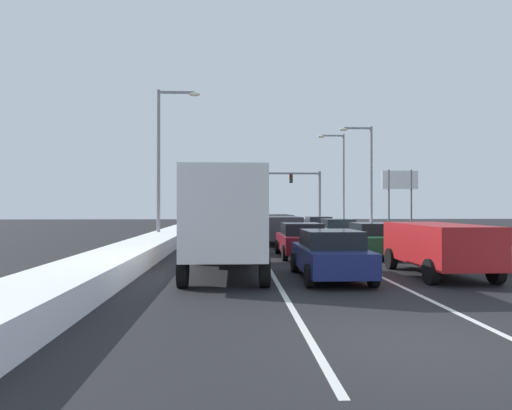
# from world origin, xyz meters

# --- Properties ---
(ground_plane) EXTENTS (120.00, 120.00, 0.00)m
(ground_plane) POSITION_xyz_m (0.00, 17.69, 0.00)
(ground_plane) COLOR black
(lane_stripe_between_right_lane_and_center_lane) EXTENTS (0.14, 48.65, 0.01)m
(lane_stripe_between_right_lane_and_center_lane) POSITION_xyz_m (1.70, 22.12, 0.00)
(lane_stripe_between_right_lane_and_center_lane) COLOR silver
(lane_stripe_between_right_lane_and_center_lane) RESTS_ON ground
(lane_stripe_between_center_lane_and_left_lane) EXTENTS (0.14, 48.65, 0.01)m
(lane_stripe_between_center_lane_and_left_lane) POSITION_xyz_m (-1.70, 22.12, 0.00)
(lane_stripe_between_center_lane_and_left_lane) COLOR silver
(lane_stripe_between_center_lane_and_left_lane) RESTS_ON ground
(snow_bank_right_shoulder) EXTENTS (1.38, 48.65, 0.73)m
(snow_bank_right_shoulder) POSITION_xyz_m (7.00, 22.12, 0.36)
(snow_bank_right_shoulder) COLOR white
(snow_bank_right_shoulder) RESTS_ON ground
(snow_bank_left_shoulder) EXTENTS (2.00, 48.65, 0.69)m
(snow_bank_left_shoulder) POSITION_xyz_m (-7.00, 22.12, 0.35)
(snow_bank_left_shoulder) COLOR white
(snow_bank_left_shoulder) RESTS_ON ground
(suv_red_right_lane_nearest) EXTENTS (2.16, 4.90, 1.67)m
(suv_red_right_lane_nearest) POSITION_xyz_m (3.61, 7.28, 1.02)
(suv_red_right_lane_nearest) COLOR maroon
(suv_red_right_lane_nearest) RESTS_ON ground
(sedan_green_right_lane_second) EXTENTS (2.00, 4.50, 1.51)m
(sedan_green_right_lane_second) POSITION_xyz_m (3.25, 13.19, 0.76)
(sedan_green_right_lane_second) COLOR #1E5633
(sedan_green_right_lane_second) RESTS_ON ground
(sedan_white_right_lane_third) EXTENTS (2.00, 4.50, 1.51)m
(sedan_white_right_lane_third) POSITION_xyz_m (3.21, 20.12, 0.76)
(sedan_white_right_lane_third) COLOR silver
(sedan_white_right_lane_third) RESTS_ON ground
(sedan_silver_right_lane_fourth) EXTENTS (2.00, 4.50, 1.51)m
(sedan_silver_right_lane_fourth) POSITION_xyz_m (3.27, 26.84, 0.76)
(sedan_silver_right_lane_fourth) COLOR #B7BABF
(sedan_silver_right_lane_fourth) RESTS_ON ground
(sedan_navy_center_lane_nearest) EXTENTS (2.00, 4.50, 1.51)m
(sedan_navy_center_lane_nearest) POSITION_xyz_m (-0.00, 6.77, 0.76)
(sedan_navy_center_lane_nearest) COLOR navy
(sedan_navy_center_lane_nearest) RESTS_ON ground
(sedan_maroon_center_lane_second) EXTENTS (2.00, 4.50, 1.51)m
(sedan_maroon_center_lane_second) POSITION_xyz_m (0.02, 13.15, 0.76)
(sedan_maroon_center_lane_second) COLOR maroon
(sedan_maroon_center_lane_second) RESTS_ON ground
(suv_charcoal_center_lane_third) EXTENTS (2.16, 4.90, 1.67)m
(suv_charcoal_center_lane_third) POSITION_xyz_m (-0.21, 19.67, 1.02)
(suv_charcoal_center_lane_third) COLOR #38383D
(suv_charcoal_center_lane_third) RESTS_ON ground
(suv_black_center_lane_fourth) EXTENTS (2.16, 4.90, 1.67)m
(suv_black_center_lane_fourth) POSITION_xyz_m (0.08, 25.90, 1.02)
(suv_black_center_lane_fourth) COLOR black
(suv_black_center_lane_fourth) RESTS_ON ground
(box_truck_left_lane_nearest) EXTENTS (2.53, 7.20, 3.36)m
(box_truck_left_lane_nearest) POSITION_xyz_m (-3.24, 7.83, 1.90)
(box_truck_left_lane_nearest) COLOR #937F60
(box_truck_left_lane_nearest) RESTS_ON ground
(sedan_gray_left_lane_second) EXTENTS (2.00, 4.50, 1.51)m
(sedan_gray_left_lane_second) POSITION_xyz_m (-3.22, 15.61, 0.76)
(sedan_gray_left_lane_second) COLOR slate
(sedan_gray_left_lane_second) RESTS_ON ground
(suv_red_left_lane_third) EXTENTS (2.16, 4.90, 1.67)m
(suv_red_left_lane_third) POSITION_xyz_m (-3.37, 22.09, 1.02)
(suv_red_left_lane_third) COLOR maroon
(suv_red_left_lane_third) RESTS_ON ground
(suv_green_left_lane_fourth) EXTENTS (2.16, 4.90, 1.67)m
(suv_green_left_lane_fourth) POSITION_xyz_m (-3.27, 28.55, 1.02)
(suv_green_left_lane_fourth) COLOR #1E5633
(suv_green_left_lane_fourth) RESTS_ON ground
(traffic_light_gantry) EXTENTS (14.00, 0.47, 6.20)m
(traffic_light_gantry) POSITION_xyz_m (1.31, 44.22, 4.89)
(traffic_light_gantry) COLOR slate
(traffic_light_gantry) RESTS_ON ground
(street_lamp_right_near) EXTENTS (2.66, 0.36, 8.56)m
(street_lamp_right_near) POSITION_xyz_m (7.47, 28.75, 5.09)
(street_lamp_right_near) COLOR gray
(street_lamp_right_near) RESTS_ON ground
(street_lamp_right_mid) EXTENTS (2.66, 0.36, 9.32)m
(street_lamp_right_mid) POSITION_xyz_m (7.40, 37.60, 5.49)
(street_lamp_right_mid) COLOR gray
(street_lamp_right_mid) RESTS_ON ground
(street_lamp_left_mid) EXTENTS (2.66, 0.36, 9.40)m
(street_lamp_left_mid) POSITION_xyz_m (-7.26, 21.34, 5.54)
(street_lamp_left_mid) COLOR gray
(street_lamp_left_mid) RESTS_ON ground
(roadside_sign_right) EXTENTS (3.20, 0.16, 5.50)m
(roadside_sign_right) POSITION_xyz_m (11.60, 32.84, 4.02)
(roadside_sign_right) COLOR #59595B
(roadside_sign_right) RESTS_ON ground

